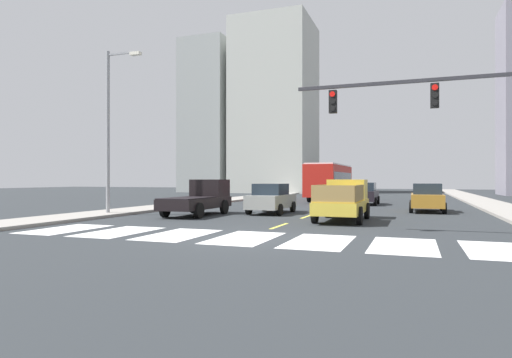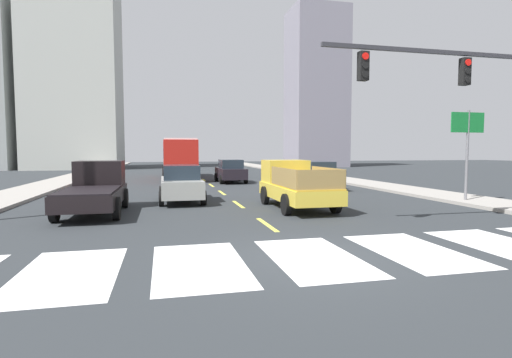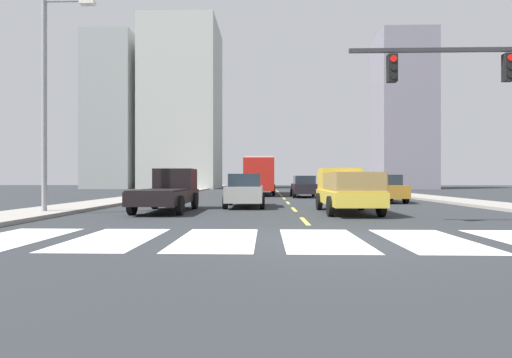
% 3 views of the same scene
% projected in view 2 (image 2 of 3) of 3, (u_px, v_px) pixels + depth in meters
% --- Properties ---
extents(ground_plane, '(160.00, 160.00, 0.00)m').
position_uv_depth(ground_plane, '(313.00, 257.00, 8.82)').
color(ground_plane, '#292D30').
extents(sidewalk_right, '(2.83, 110.00, 0.15)m').
position_uv_depth(sidewalk_right, '(360.00, 182.00, 28.76)').
color(sidewalk_right, gray).
rests_on(sidewalk_right, ground).
extents(sidewalk_left, '(2.83, 110.00, 0.15)m').
position_uv_depth(sidewalk_left, '(35.00, 189.00, 23.82)').
color(sidewalk_left, gray).
rests_on(sidewalk_left, ground).
extents(crosswalk_stripe_1, '(1.89, 3.56, 0.01)m').
position_uv_depth(crosswalk_stripe_1, '(68.00, 273.00, 7.66)').
color(crosswalk_stripe_1, silver).
rests_on(crosswalk_stripe_1, ground).
extents(crosswalk_stripe_2, '(1.89, 3.56, 0.01)m').
position_uv_depth(crosswalk_stripe_2, '(199.00, 264.00, 8.24)').
color(crosswalk_stripe_2, silver).
rests_on(crosswalk_stripe_2, ground).
extents(crosswalk_stripe_3, '(1.89, 3.56, 0.01)m').
position_uv_depth(crosswalk_stripe_3, '(313.00, 257.00, 8.82)').
color(crosswalk_stripe_3, silver).
rests_on(crosswalk_stripe_3, ground).
extents(crosswalk_stripe_4, '(1.89, 3.56, 0.01)m').
position_uv_depth(crosswalk_stripe_4, '(413.00, 250.00, 9.40)').
color(crosswalk_stripe_4, silver).
rests_on(crosswalk_stripe_4, ground).
extents(crosswalk_stripe_5, '(1.89, 3.56, 0.01)m').
position_uv_depth(crosswalk_stripe_5, '(501.00, 245.00, 9.98)').
color(crosswalk_stripe_5, silver).
rests_on(crosswalk_stripe_5, ground).
extents(lane_dash_0, '(0.16, 2.40, 0.01)m').
position_uv_depth(lane_dash_0, '(267.00, 225.00, 12.70)').
color(lane_dash_0, '#DAD346').
rests_on(lane_dash_0, ground).
extents(lane_dash_1, '(0.16, 2.40, 0.01)m').
position_uv_depth(lane_dash_1, '(238.00, 204.00, 17.56)').
color(lane_dash_1, '#DAD346').
rests_on(lane_dash_1, ground).
extents(lane_dash_2, '(0.16, 2.40, 0.01)m').
position_uv_depth(lane_dash_2, '(222.00, 193.00, 22.41)').
color(lane_dash_2, '#DAD346').
rests_on(lane_dash_2, ground).
extents(lane_dash_3, '(0.16, 2.40, 0.01)m').
position_uv_depth(lane_dash_3, '(211.00, 185.00, 27.26)').
color(lane_dash_3, '#DAD346').
rests_on(lane_dash_3, ground).
extents(lane_dash_4, '(0.16, 2.40, 0.01)m').
position_uv_depth(lane_dash_4, '(204.00, 180.00, 32.12)').
color(lane_dash_4, '#DAD346').
rests_on(lane_dash_4, ground).
extents(lane_dash_5, '(0.16, 2.40, 0.01)m').
position_uv_depth(lane_dash_5, '(199.00, 176.00, 36.97)').
color(lane_dash_5, '#DAD346').
rests_on(lane_dash_5, ground).
extents(lane_dash_6, '(0.16, 2.40, 0.01)m').
position_uv_depth(lane_dash_6, '(194.00, 173.00, 41.83)').
color(lane_dash_6, '#DAD346').
rests_on(lane_dash_6, ground).
extents(lane_dash_7, '(0.16, 2.40, 0.01)m').
position_uv_depth(lane_dash_7, '(191.00, 171.00, 46.68)').
color(lane_dash_7, '#DAD346').
rests_on(lane_dash_7, ground).
extents(pickup_stakebed, '(2.18, 5.20, 1.96)m').
position_uv_depth(pickup_stakebed, '(294.00, 185.00, 16.66)').
color(pickup_stakebed, gold).
rests_on(pickup_stakebed, ground).
extents(pickup_dark, '(2.18, 5.20, 1.96)m').
position_uv_depth(pickup_dark, '(96.00, 189.00, 15.24)').
color(pickup_dark, black).
rests_on(pickup_dark, ground).
extents(city_bus, '(2.72, 10.80, 3.32)m').
position_uv_depth(city_bus, '(178.00, 156.00, 33.78)').
color(city_bus, '#B11D16').
rests_on(city_bus, ground).
extents(sedan_far, '(2.02, 4.40, 1.72)m').
position_uv_depth(sedan_far, '(231.00, 171.00, 29.71)').
color(sedan_far, black).
rests_on(sedan_far, ground).
extents(sedan_mid, '(2.02, 4.40, 1.72)m').
position_uv_depth(sedan_mid, '(317.00, 175.00, 24.54)').
color(sedan_mid, '#A67225').
rests_on(sedan_mid, ground).
extents(sedan_near_right, '(2.02, 4.40, 1.72)m').
position_uv_depth(sedan_near_right, '(181.00, 184.00, 18.34)').
color(sedan_near_right, gray).
rests_on(sedan_near_right, ground).
extents(traffic_signal_gantry, '(8.84, 0.27, 6.00)m').
position_uv_depth(traffic_signal_gantry, '(494.00, 94.00, 12.64)').
color(traffic_signal_gantry, '#2D2D33').
rests_on(traffic_signal_gantry, ground).
extents(direction_sign_green, '(1.70, 0.12, 4.20)m').
position_uv_depth(direction_sign_green, '(467.00, 136.00, 17.74)').
color(direction_sign_green, slate).
rests_on(direction_sign_green, ground).
extents(tower_tall_centre, '(11.18, 11.24, 25.56)m').
position_uv_depth(tower_tall_centre, '(75.00, 73.00, 52.68)').
color(tower_tall_centre, '#ACAFA7').
rests_on(tower_tall_centre, ground).
extents(block_mid_left, '(8.00, 7.29, 23.43)m').
position_uv_depth(block_mid_left, '(316.00, 89.00, 59.50)').
color(block_mid_left, gray).
rests_on(block_mid_left, ground).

